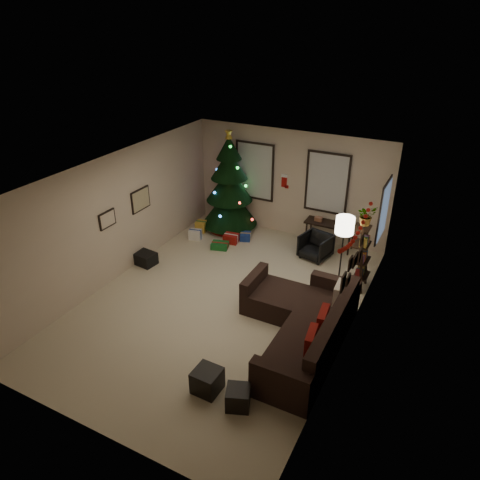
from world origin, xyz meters
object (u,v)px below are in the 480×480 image
at_px(sofa, 303,326).
at_px(christmas_tree, 229,188).
at_px(desk, 330,226).
at_px(bookshelf, 363,256).
at_px(desk_chair, 316,246).

bearing_deg(sofa, christmas_tree, 134.11).
bearing_deg(desk, bookshelf, -52.34).
bearing_deg(desk_chair, desk, 92.79).
relative_size(sofa, desk, 2.41).
xyz_separation_m(christmas_tree, desk, (2.68, 0.13, -0.54)).
bearing_deg(bookshelf, christmas_tree, 161.03).
height_order(sofa, desk_chair, sofa).
bearing_deg(sofa, desk_chair, 104.58).
distance_m(sofa, desk_chair, 2.99).
height_order(christmas_tree, desk, christmas_tree).
bearing_deg(desk_chair, sofa, -61.75).
bearing_deg(desk, sofa, -79.95).
distance_m(sofa, bookshelf, 2.22).
distance_m(sofa, desk, 3.61).
bearing_deg(bookshelf, sofa, -102.77).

